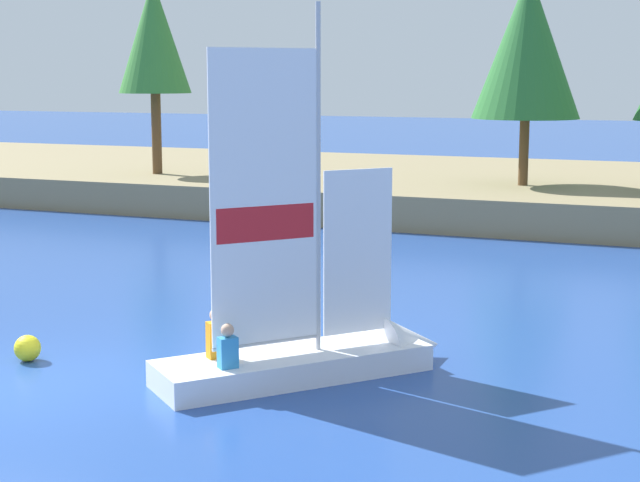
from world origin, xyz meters
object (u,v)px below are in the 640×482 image
(shoreline_tree_midleft, at_px, (527,45))
(sailboat, at_px, (335,345))
(shoreline_tree_left, at_px, (154,37))
(channel_buoy, at_px, (27,348))

(shoreline_tree_midleft, bearing_deg, sailboat, -88.07)
(shoreline_tree_left, bearing_deg, shoreline_tree_midleft, 5.16)
(sailboat, bearing_deg, shoreline_tree_left, 78.90)
(shoreline_tree_left, distance_m, shoreline_tree_midleft, 13.51)
(shoreline_tree_midleft, height_order, sailboat, shoreline_tree_midleft)
(shoreline_tree_midleft, distance_m, channel_buoy, 21.43)
(channel_buoy, bearing_deg, shoreline_tree_midleft, 77.83)
(shoreline_tree_midleft, bearing_deg, channel_buoy, -102.17)
(shoreline_tree_left, xyz_separation_m, shoreline_tree_midleft, (13.45, 1.21, -0.41))
(shoreline_tree_left, height_order, shoreline_tree_midleft, shoreline_tree_left)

